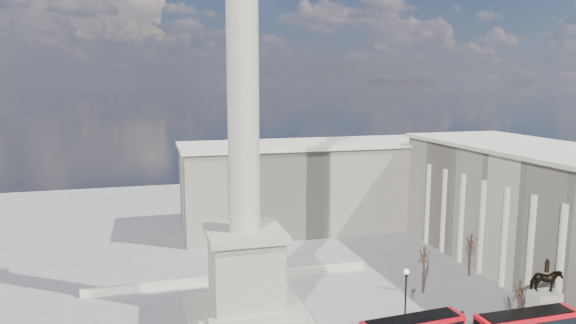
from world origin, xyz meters
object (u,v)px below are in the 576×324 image
at_px(pedestrian_walking, 463,319).
at_px(pedestrian_standing, 544,319).
at_px(nelsons_column, 245,212).
at_px(equestrian_statue, 544,305).
at_px(victorian_lamp, 406,294).

distance_m(pedestrian_walking, pedestrian_standing, 9.47).
bearing_deg(pedestrian_walking, nelsons_column, 125.79).
relative_size(equestrian_statue, pedestrian_walking, 4.30).
distance_m(equestrian_statue, pedestrian_walking, 9.23).
distance_m(victorian_lamp, equestrian_statue, 15.95).
xyz_separation_m(victorian_lamp, pedestrian_standing, (16.03, -3.34, -3.38)).
bearing_deg(equestrian_statue, pedestrian_standing, 39.64).
relative_size(victorian_lamp, pedestrian_standing, 4.04).
bearing_deg(equestrian_statue, victorian_lamp, 166.00).
bearing_deg(pedestrian_walking, victorian_lamp, 138.58).
xyz_separation_m(pedestrian_walking, pedestrian_standing, (9.18, -2.33, -0.07)).
bearing_deg(pedestrian_standing, victorian_lamp, -39.45).
height_order(victorian_lamp, equestrian_statue, equestrian_statue).
bearing_deg(victorian_lamp, nelsons_column, 154.11).
xyz_separation_m(nelsons_column, pedestrian_standing, (32.84, -11.50, -12.02)).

